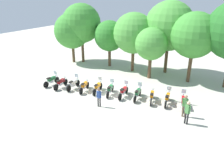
% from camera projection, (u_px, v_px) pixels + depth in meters
% --- Properties ---
extents(ground_plane, '(80.00, 80.00, 0.00)m').
position_uv_depth(ground_plane, '(110.00, 95.00, 19.52)').
color(ground_plane, '#BCB7A8').
extents(motorcycle_0, '(0.62, 2.19, 1.37)m').
position_uv_depth(motorcycle_0, '(52.00, 80.00, 21.59)').
color(motorcycle_0, black).
rests_on(motorcycle_0, ground_plane).
extents(motorcycle_1, '(0.62, 2.19, 0.99)m').
position_uv_depth(motorcycle_1, '(61.00, 83.00, 20.96)').
color(motorcycle_1, black).
rests_on(motorcycle_1, ground_plane).
extents(motorcycle_2, '(0.62, 2.19, 1.37)m').
position_uv_depth(motorcycle_2, '(73.00, 84.00, 20.70)').
color(motorcycle_2, black).
rests_on(motorcycle_2, ground_plane).
extents(motorcycle_3, '(0.63, 2.18, 0.99)m').
position_uv_depth(motorcycle_3, '(84.00, 86.00, 20.18)').
color(motorcycle_3, black).
rests_on(motorcycle_3, ground_plane).
extents(motorcycle_4, '(0.62, 2.19, 1.37)m').
position_uv_depth(motorcycle_4, '(98.00, 87.00, 19.91)').
color(motorcycle_4, black).
rests_on(motorcycle_4, ground_plane).
extents(motorcycle_5, '(0.64, 2.18, 1.37)m').
position_uv_depth(motorcycle_5, '(110.00, 89.00, 19.44)').
color(motorcycle_5, black).
rests_on(motorcycle_5, ground_plane).
extents(motorcycle_6, '(0.62, 2.19, 1.37)m').
position_uv_depth(motorcycle_6, '(124.00, 91.00, 19.01)').
color(motorcycle_6, black).
rests_on(motorcycle_6, ground_plane).
extents(motorcycle_7, '(0.62, 2.19, 1.37)m').
position_uv_depth(motorcycle_7, '(138.00, 93.00, 18.62)').
color(motorcycle_7, black).
rests_on(motorcycle_7, ground_plane).
extents(motorcycle_8, '(0.67, 2.17, 0.99)m').
position_uv_depth(motorcycle_8, '(152.00, 96.00, 18.13)').
color(motorcycle_8, black).
rests_on(motorcycle_8, ground_plane).
extents(motorcycle_9, '(0.62, 2.19, 1.37)m').
position_uv_depth(motorcycle_9, '(167.00, 98.00, 17.72)').
color(motorcycle_9, black).
rests_on(motorcycle_9, ground_plane).
extents(motorcycle_10, '(0.63, 2.18, 1.37)m').
position_uv_depth(motorcycle_10, '(183.00, 101.00, 17.16)').
color(motorcycle_10, black).
rests_on(motorcycle_10, ground_plane).
extents(person_0, '(0.40, 0.30, 1.75)m').
position_uv_depth(person_0, '(187.00, 111.00, 14.68)').
color(person_0, black).
rests_on(person_0, ground_plane).
extents(person_1, '(0.40, 0.24, 1.76)m').
position_uv_depth(person_1, '(185.00, 104.00, 15.59)').
color(person_1, brown).
rests_on(person_1, ground_plane).
extents(person_2, '(0.41, 0.25, 1.61)m').
position_uv_depth(person_2, '(99.00, 96.00, 17.10)').
color(person_2, black).
rests_on(person_2, ground_plane).
extents(tree_0, '(4.61, 4.61, 6.52)m').
position_uv_depth(tree_0, '(72.00, 31.00, 28.02)').
color(tree_0, brown).
rests_on(tree_0, ground_plane).
extents(tree_1, '(5.04, 5.04, 7.69)m').
position_uv_depth(tree_1, '(81.00, 23.00, 27.75)').
color(tree_1, brown).
rests_on(tree_1, ground_plane).
extents(tree_2, '(3.78, 3.78, 5.77)m').
position_uv_depth(tree_2, '(109.00, 36.00, 26.42)').
color(tree_2, brown).
rests_on(tree_2, ground_plane).
extents(tree_3, '(4.65, 4.65, 6.83)m').
position_uv_depth(tree_3, '(134.00, 33.00, 24.35)').
color(tree_3, brown).
rests_on(tree_3, ground_plane).
extents(tree_4, '(3.41, 3.41, 5.49)m').
position_uv_depth(tree_4, '(151.00, 44.00, 22.26)').
color(tree_4, brown).
rests_on(tree_4, ground_plane).
extents(tree_5, '(5.43, 5.43, 8.08)m').
position_uv_depth(tree_5, '(169.00, 26.00, 23.48)').
color(tree_5, brown).
rests_on(tree_5, ground_plane).
extents(tree_6, '(4.51, 4.51, 7.11)m').
position_uv_depth(tree_6, '(194.00, 35.00, 20.85)').
color(tree_6, brown).
rests_on(tree_6, ground_plane).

